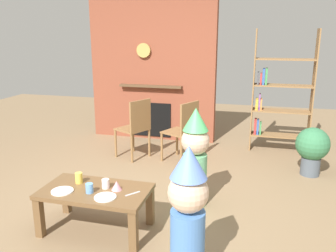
% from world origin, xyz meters
% --- Properties ---
extents(ground_plane, '(12.00, 12.00, 0.00)m').
position_xyz_m(ground_plane, '(0.00, 0.00, 0.00)').
color(ground_plane, '#846B4C').
extents(brick_fireplace_feature, '(2.20, 0.28, 2.40)m').
position_xyz_m(brick_fireplace_feature, '(-0.71, 2.60, 1.19)').
color(brick_fireplace_feature, brown).
rests_on(brick_fireplace_feature, ground_plane).
extents(bookshelf, '(0.90, 0.28, 1.90)m').
position_xyz_m(bookshelf, '(1.38, 2.40, 0.88)').
color(bookshelf, olive).
rests_on(bookshelf, ground_plane).
extents(coffee_table, '(1.01, 0.56, 0.42)m').
position_xyz_m(coffee_table, '(-0.31, -0.52, 0.35)').
color(coffee_table, brown).
rests_on(coffee_table, ground_plane).
extents(paper_cup_near_left, '(0.07, 0.07, 0.10)m').
position_xyz_m(paper_cup_near_left, '(-0.53, -0.42, 0.47)').
color(paper_cup_near_left, '#F2CC4C').
rests_on(paper_cup_near_left, coffee_table).
extents(paper_cup_near_right, '(0.07, 0.07, 0.09)m').
position_xyz_m(paper_cup_near_right, '(-0.23, -0.47, 0.47)').
color(paper_cup_near_right, silver).
rests_on(paper_cup_near_right, coffee_table).
extents(paper_cup_center, '(0.07, 0.07, 0.09)m').
position_xyz_m(paper_cup_center, '(-0.33, -0.60, 0.47)').
color(paper_cup_center, '#669EE0').
rests_on(paper_cup_center, coffee_table).
extents(paper_plate_front, '(0.20, 0.20, 0.01)m').
position_xyz_m(paper_plate_front, '(-0.58, -0.64, 0.43)').
color(paper_plate_front, white).
rests_on(paper_plate_front, coffee_table).
extents(paper_plate_rear, '(0.20, 0.20, 0.01)m').
position_xyz_m(paper_plate_rear, '(-0.15, -0.65, 0.43)').
color(paper_plate_rear, white).
rests_on(paper_plate_rear, coffee_table).
extents(birthday_cake_slice, '(0.10, 0.10, 0.09)m').
position_xyz_m(birthday_cake_slice, '(-0.11, -0.47, 0.47)').
color(birthday_cake_slice, pink).
rests_on(birthday_cake_slice, coffee_table).
extents(table_fork, '(0.11, 0.13, 0.01)m').
position_xyz_m(table_fork, '(0.06, -0.52, 0.42)').
color(table_fork, silver).
rests_on(table_fork, coffee_table).
extents(child_with_cone_hat, '(0.30, 0.30, 1.08)m').
position_xyz_m(child_with_cone_hat, '(0.67, -0.99, 0.57)').
color(child_with_cone_hat, '#4C7FC6').
rests_on(child_with_cone_hat, ground_plane).
extents(child_in_pink, '(0.30, 0.30, 1.09)m').
position_xyz_m(child_in_pink, '(0.49, 0.23, 0.58)').
color(child_in_pink, '#66B27F').
rests_on(child_in_pink, ground_plane).
extents(dining_chair_left, '(0.54, 0.54, 0.90)m').
position_xyz_m(dining_chair_left, '(-0.62, 1.48, 0.51)').
color(dining_chair_left, olive).
rests_on(dining_chair_left, ground_plane).
extents(dining_chair_middle, '(0.53, 0.53, 0.90)m').
position_xyz_m(dining_chair_middle, '(0.10, 1.49, 0.51)').
color(dining_chair_middle, olive).
rests_on(dining_chair_middle, ground_plane).
extents(potted_plant_tall, '(0.43, 0.43, 0.65)m').
position_xyz_m(potted_plant_tall, '(1.83, 1.45, 0.38)').
color(potted_plant_tall, '#4C5660').
rests_on(potted_plant_tall, ground_plane).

